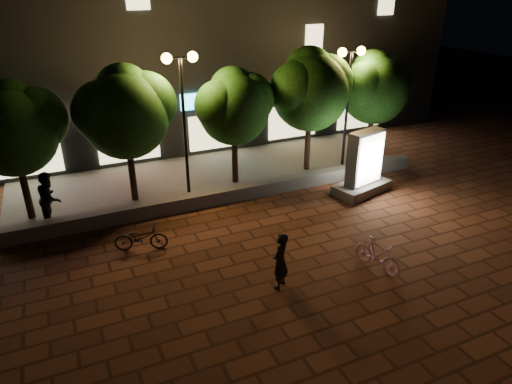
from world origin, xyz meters
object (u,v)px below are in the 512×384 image
rider (280,261)px  pedestrian (50,198)px  tree_far_left (13,126)px  tree_left (126,109)px  street_lamp_right (350,77)px  ad_kiosk (364,168)px  scooter_parked (141,237)px  tree_right (311,87)px  scooter_pink (378,255)px  street_lamp_left (182,89)px  tree_mid (234,104)px  tree_far_right (375,85)px

rider → pedestrian: size_ratio=0.88×
tree_far_left → pedestrian: bearing=-51.3°
tree_left → pedestrian: bearing=-164.3°
street_lamp_right → pedestrian: street_lamp_right is taller
ad_kiosk → scooter_parked: bearing=-175.6°
tree_right → scooter_pink: tree_right is taller
street_lamp_left → scooter_parked: (-2.46, -3.26, -3.61)m
tree_mid → rider: size_ratio=2.78×
tree_left → ad_kiosk: (8.07, -2.87, -2.45)m
tree_far_right → scooter_pink: bearing=-125.3°
tree_left → tree_mid: bearing=-0.0°
street_lamp_right → scooter_pink: size_ratio=3.22×
tree_far_right → street_lamp_left: bearing=-178.2°
pedestrian → tree_far_right: bearing=-77.3°
tree_left → scooter_parked: tree_left is taller
tree_right → pedestrian: (-10.16, -0.80, -2.57)m
scooter_pink → street_lamp_left: bearing=100.5°
tree_left → tree_mid: 4.00m
street_lamp_right → ad_kiosk: bearing=-108.6°
tree_mid → scooter_pink: tree_mid is taller
tree_left → scooter_parked: (-0.51, -3.53, -3.03)m
tree_far_left → rider: (5.98, -6.90, -2.48)m
pedestrian → scooter_pink: bearing=-119.1°
tree_mid → street_lamp_left: bearing=-172.7°
scooter_pink → rider: 2.92m
tree_mid → tree_left: bearing=180.0°
tree_left → pedestrian: 3.85m
tree_left → rider: tree_left is taller
tree_far_left → tree_mid: (7.50, -0.00, -0.08)m
tree_mid → scooter_parked: size_ratio=2.83×
tree_left → scooter_parked: bearing=-98.2°
tree_right → tree_far_right: bearing=-0.0°
tree_right → tree_far_right: 3.20m
tree_far_right → street_lamp_left: 8.58m
street_lamp_left → ad_kiosk: size_ratio=2.09×
tree_far_left → scooter_parked: bearing=-49.7°
tree_mid → street_lamp_right: size_ratio=0.90×
rider → tree_far_right: bearing=-176.8°
street_lamp_right → ad_kiosk: 4.00m
street_lamp_left → scooter_parked: bearing=-127.0°
tree_right → street_lamp_left: 5.38m
tree_right → tree_mid: bearing=-180.0°
tree_right → scooter_pink: (-1.96, -7.29, -3.10)m
tree_left → street_lamp_right: 8.96m
tree_left → street_lamp_left: street_lamp_left is taller
scooter_parked → tree_far_right: bearing=-53.7°
rider → pedestrian: bearing=-86.3°
tree_right → rider: 8.86m
street_lamp_left → tree_right: bearing=2.8°
tree_right → ad_kiosk: size_ratio=2.04×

